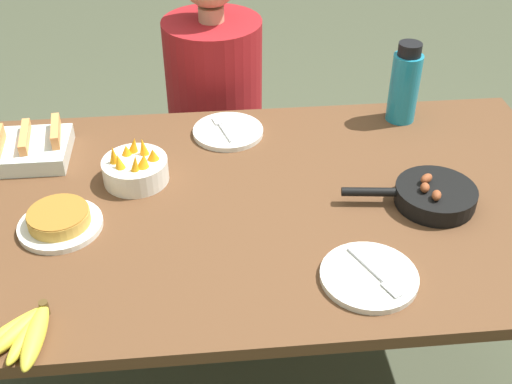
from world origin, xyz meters
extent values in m
plane|color=#474C38|center=(0.00, 0.00, 0.00)|extent=(14.00, 14.00, 0.00)
cube|color=brown|center=(0.00, 0.00, 0.75)|extent=(1.78, 1.00, 0.03)
cylinder|color=brown|center=(-0.83, 0.44, 0.36)|extent=(0.07, 0.07, 0.73)
cylinder|color=brown|center=(0.83, 0.44, 0.36)|extent=(0.07, 0.07, 0.73)
ellipsoid|color=yellow|center=(-0.55, -0.42, 0.78)|extent=(0.16, 0.15, 0.03)
ellipsoid|color=yellow|center=(-0.53, -0.42, 0.78)|extent=(0.12, 0.15, 0.03)
ellipsoid|color=yellow|center=(-0.52, -0.43, 0.78)|extent=(0.08, 0.17, 0.03)
ellipsoid|color=yellow|center=(-0.50, -0.44, 0.78)|extent=(0.05, 0.18, 0.04)
cylinder|color=#4C3819|center=(-0.49, -0.36, 0.78)|extent=(0.02, 0.02, 0.04)
cube|color=silver|center=(-0.68, 0.27, 0.79)|extent=(0.31, 0.21, 0.05)
cube|color=#ED8E4C|center=(-0.65, 0.28, 0.83)|extent=(0.04, 0.16, 0.04)
cube|color=#ED8E4C|center=(-0.56, 0.30, 0.83)|extent=(0.04, 0.15, 0.04)
cylinder|color=black|center=(0.47, -0.06, 0.77)|extent=(0.21, 0.21, 0.01)
cylinder|color=black|center=(0.47, -0.06, 0.80)|extent=(0.21, 0.21, 0.04)
cylinder|color=black|center=(0.30, -0.04, 0.80)|extent=(0.15, 0.04, 0.02)
ellipsoid|color=brown|center=(0.43, -0.07, 0.83)|extent=(0.04, 0.04, 0.03)
ellipsoid|color=brown|center=(0.45, -0.03, 0.83)|extent=(0.05, 0.05, 0.03)
ellipsoid|color=brown|center=(0.45, -0.10, 0.83)|extent=(0.04, 0.04, 0.03)
cylinder|color=silver|center=(-0.50, -0.06, 0.77)|extent=(0.21, 0.21, 0.02)
cylinder|color=gold|center=(-0.50, -0.06, 0.80)|extent=(0.16, 0.16, 0.03)
cylinder|color=#9F6624|center=(-0.50, -0.06, 0.82)|extent=(0.15, 0.15, 0.00)
cylinder|color=silver|center=(-0.05, 0.35, 0.77)|extent=(0.22, 0.22, 0.02)
cylinder|color=silver|center=(-0.06, 0.33, 0.78)|extent=(0.04, 0.11, 0.01)
cube|color=silver|center=(-0.09, 0.40, 0.78)|extent=(0.03, 0.05, 0.00)
cylinder|color=silver|center=(0.23, -0.32, 0.77)|extent=(0.23, 0.23, 0.02)
cylinder|color=silver|center=(0.23, -0.29, 0.78)|extent=(0.06, 0.12, 0.01)
cube|color=silver|center=(0.27, -0.38, 0.78)|extent=(0.04, 0.06, 0.00)
cylinder|color=silver|center=(-0.32, 0.13, 0.80)|extent=(0.18, 0.18, 0.07)
cone|color=orange|center=(-0.27, 0.13, 0.84)|extent=(0.04, 0.04, 0.04)
cone|color=orange|center=(-0.30, 0.16, 0.85)|extent=(0.04, 0.04, 0.06)
cone|color=orange|center=(-0.33, 0.18, 0.85)|extent=(0.04, 0.03, 0.05)
cone|color=orange|center=(-0.35, 0.16, 0.84)|extent=(0.05, 0.05, 0.04)
cone|color=orange|center=(-0.38, 0.12, 0.85)|extent=(0.03, 0.03, 0.06)
cone|color=orange|center=(-0.36, 0.10, 0.85)|extent=(0.05, 0.05, 0.05)
cone|color=orange|center=(-0.32, 0.08, 0.85)|extent=(0.03, 0.03, 0.06)
cone|color=orange|center=(-0.30, 0.10, 0.85)|extent=(0.06, 0.06, 0.05)
cylinder|color=teal|center=(0.50, 0.39, 0.87)|extent=(0.09, 0.09, 0.22)
cylinder|color=black|center=(0.50, 0.39, 1.00)|extent=(0.07, 0.07, 0.04)
cube|color=black|center=(-0.08, 0.76, 0.24)|extent=(0.38, 0.38, 0.48)
cylinder|color=maroon|center=(-0.08, 0.76, 0.73)|extent=(0.35, 0.35, 0.49)
cylinder|color=tan|center=(-0.08, 0.76, 1.00)|extent=(0.09, 0.09, 0.05)
camera|label=1|loc=(-0.13, -1.36, 1.81)|focal=45.00mm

